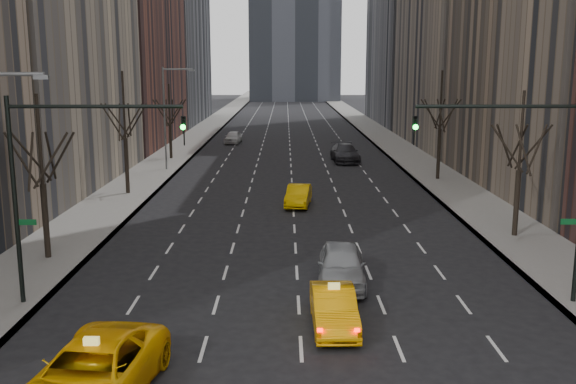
{
  "coord_description": "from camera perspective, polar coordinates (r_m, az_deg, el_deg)",
  "views": [
    {
      "loc": [
        -0.51,
        -11.85,
        9.21
      ],
      "look_at": [
        -0.4,
        17.2,
        3.5
      ],
      "focal_mm": 40.0,
      "sensor_mm": 36.0,
      "label": 1
    }
  ],
  "objects": [
    {
      "name": "traffic_mast_left",
      "position": [
        25.62,
        -19.84,
        2.1
      ],
      "size": [
        6.69,
        0.39,
        8.0
      ],
      "color": "black",
      "rests_on": "ground"
    },
    {
      "name": "tree_lw_c",
      "position": [
        47.55,
        -14.25,
        4.53
      ],
      "size": [
        3.36,
        3.5,
        8.74
      ],
      "color": "black",
      "rests_on": "ground"
    },
    {
      "name": "tree_rw_b",
      "position": [
        36.51,
        19.83,
        1.81
      ],
      "size": [
        3.36,
        3.5,
        7.82
      ],
      "color": "black",
      "rests_on": "ground"
    },
    {
      "name": "far_taxi",
      "position": [
        42.98,
        0.94,
        -0.3
      ],
      "size": [
        2.0,
        4.39,
        1.4
      ],
      "primitive_type": "imported",
      "rotation": [
        0.0,
        0.0,
        -0.13
      ],
      "color": "#FABB05",
      "rests_on": "ground"
    },
    {
      "name": "tree_rw_c",
      "position": [
        53.59,
        13.33,
        5.28
      ],
      "size": [
        3.36,
        3.5,
        8.74
      ],
      "color": "black",
      "rests_on": "ground"
    },
    {
      "name": "silver_sedan_ahead",
      "position": [
        27.72,
        4.78,
        -6.47
      ],
      "size": [
        2.34,
        5.12,
        1.7
      ],
      "primitive_type": "imported",
      "rotation": [
        0.0,
        0.0,
        -0.07
      ],
      "color": "gray",
      "rests_on": "ground"
    },
    {
      "name": "taxi_sedan",
      "position": [
        23.34,
        4.08,
        -10.25
      ],
      "size": [
        1.6,
        4.38,
        1.43
      ],
      "primitive_type": "imported",
      "rotation": [
        0.0,
        0.0,
        0.02
      ],
      "color": "#FFA505",
      "rests_on": "ground"
    },
    {
      "name": "sidewalk_left",
      "position": [
        83.19,
        -8.37,
        4.7
      ],
      "size": [
        4.5,
        320.0,
        0.15
      ],
      "primitive_type": "cube",
      "color": "slate",
      "rests_on": "ground"
    },
    {
      "name": "tree_lw_d",
      "position": [
        65.12,
        -10.44,
        5.96
      ],
      "size": [
        3.36,
        3.5,
        7.36
      ],
      "color": "black",
      "rests_on": "ground"
    },
    {
      "name": "traffic_mast_right",
      "position": [
        25.99,
        21.52,
        2.11
      ],
      "size": [
        6.69,
        0.39,
        8.0
      ],
      "color": "black",
      "rests_on": "ground"
    },
    {
      "name": "far_suv_grey",
      "position": [
        63.13,
        5.08,
        3.49
      ],
      "size": [
        2.72,
        6.1,
        1.74
      ],
      "primitive_type": "imported",
      "rotation": [
        0.0,
        0.0,
        0.05
      ],
      "color": "#2A292E",
      "rests_on": "ground"
    },
    {
      "name": "taxi_suv",
      "position": [
        19.16,
        -17.0,
        -15.23
      ],
      "size": [
        3.59,
        6.49,
        1.72
      ],
      "primitive_type": "imported",
      "rotation": [
        0.0,
        0.0,
        -0.12
      ],
      "color": "#FFB705",
      "rests_on": "ground"
    },
    {
      "name": "streetlight_far",
      "position": [
        57.89,
        -10.59,
        7.38
      ],
      "size": [
        2.83,
        0.22,
        9.0
      ],
      "color": "slate",
      "rests_on": "ground"
    },
    {
      "name": "tree_lw_b",
      "position": [
        32.45,
        -20.95,
        0.64
      ],
      "size": [
        3.36,
        3.5,
        7.82
      ],
      "color": "black",
      "rests_on": "ground"
    },
    {
      "name": "far_car_white",
      "position": [
        78.26,
        -4.89,
        4.87
      ],
      "size": [
        2.11,
        4.52,
        1.5
      ],
      "primitive_type": "imported",
      "rotation": [
        0.0,
        0.0,
        -0.08
      ],
      "color": "silver",
      "rests_on": "ground"
    },
    {
      "name": "sidewalk_right",
      "position": [
        83.34,
        8.61,
        4.7
      ],
      "size": [
        4.5,
        320.0,
        0.15
      ],
      "primitive_type": "cube",
      "color": "slate",
      "rests_on": "ground"
    }
  ]
}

